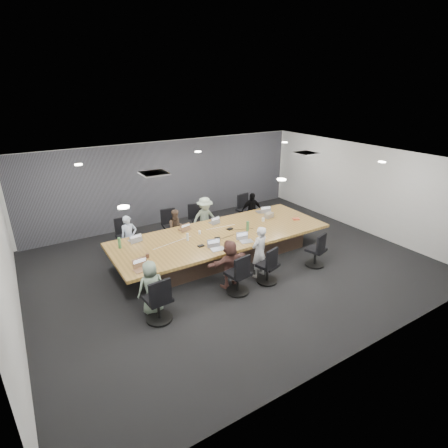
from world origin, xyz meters
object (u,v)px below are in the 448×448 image
chair_5 (238,277)px  laptop_4 (142,270)px  conference_table (222,244)px  person_3 (251,211)px  laptop_2 (214,222)px  mug_brown (147,256)px  bottle_clear (188,237)px  person_6 (259,252)px  chair_3 (245,213)px  laptop_6 (247,241)px  person_1 (177,228)px  chair_6 (268,268)px  chair_1 (172,229)px  chair_0 (126,240)px  chair_7 (316,252)px  bottle_green_right (248,226)px  laptop_3 (262,212)px  person_0 (129,237)px  chair_2 (200,223)px  bottle_green_left (120,243)px  person_4 (151,287)px  canvas_bag (269,215)px  laptop_0 (135,240)px  laptop_1 (185,229)px  laptop_5 (218,249)px  person_2 (205,219)px  chair_4 (158,302)px  stapler (217,238)px  person_5 (230,264)px

chair_5 → laptop_4: size_ratio=2.51×
conference_table → person_3: 2.40m
laptop_2 → mug_brown: (-2.45, -1.10, 0.04)m
chair_5 → bottle_clear: bottle_clear is taller
conference_table → person_6: size_ratio=4.45×
chair_3 → laptop_6: chair_3 is taller
chair_3 → person_1: 2.75m
chair_6 → laptop_4: chair_6 is taller
chair_1 → chair_3: (2.73, 0.00, 0.02)m
chair_0 → laptop_6: size_ratio=2.53×
chair_7 → bottle_green_right: (-1.18, 1.48, 0.49)m
chair_7 → laptop_2: 3.03m
person_6 → mug_brown: bearing=-33.4°
chair_7 → laptop_3: (0.10, 2.50, 0.36)m
person_0 → chair_2: bearing=9.3°
person_1 → bottle_green_left: 2.08m
laptop_6 → bottle_clear: bottle_clear is taller
mug_brown → chair_6: bearing=-29.2°
bottle_green_right → laptop_6: bearing=-127.1°
chair_7 → laptop_6: bearing=134.0°
chair_0 → person_4: person_4 is taller
canvas_bag → person_4: bearing=-159.7°
laptop_0 → laptop_1: 1.43m
chair_5 → laptop_5: (0.00, 0.90, 0.33)m
chair_5 → laptop_6: size_ratio=2.57×
conference_table → chair_0: size_ratio=7.24×
person_1 → person_2: size_ratio=0.84×
chair_4 → person_0: 3.08m
chair_3 → chair_5: chair_3 is taller
laptop_5 → chair_2: bearing=79.4°
laptop_0 → chair_3: bearing=-175.6°
laptop_1 → person_4: person_4 is taller
chair_5 → mug_brown: size_ratio=8.49×
laptop_5 → bottle_green_right: bearing=31.5°
chair_0 → canvas_bag: bearing=159.7°
bottle_green_right → chair_1: bearing=127.2°
person_1 → chair_7: bearing=-42.1°
chair_2 → person_0: person_0 is taller
person_0 → laptop_1: person_0 is taller
bottle_clear → canvas_bag: 2.87m
stapler → person_5: bearing=-85.2°
chair_5 → chair_7: (2.49, 0.00, -0.03)m
conference_table → chair_3: chair_3 is taller
laptop_1 → chair_6: bearing=98.4°
chair_0 → laptop_2: size_ratio=2.87×
person_5 → bottle_clear: person_5 is taller
conference_table → person_2: size_ratio=4.39×
chair_4 → person_5: bearing=5.8°
laptop_6 → bottle_clear: bearing=158.2°
laptop_0 → person_5: 2.67m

